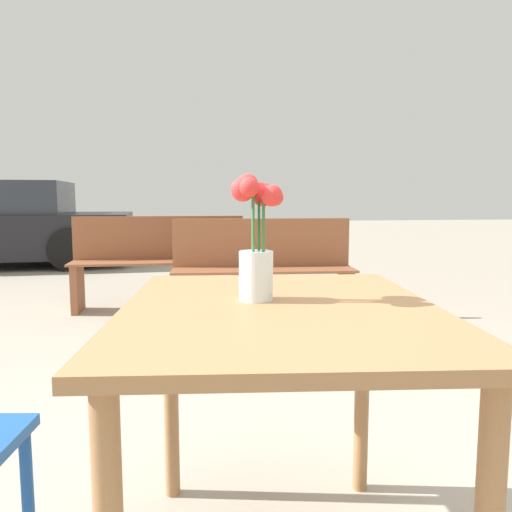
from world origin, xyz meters
The scene contains 4 objects.
table_front centered at (0.00, 0.00, 0.65)m, with size 0.86×1.03×0.76m.
flower_vase centered at (-0.05, 0.07, 0.91)m, with size 0.13×0.14×0.33m.
bench_near centered at (0.39, 2.82, 0.45)m, with size 1.50×0.43×0.85m.
bench_middle centered at (-0.48, 3.45, 0.46)m, with size 1.57×0.37×0.85m.
Camera 1 is at (-0.23, -1.20, 1.03)m, focal length 35.00 mm.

